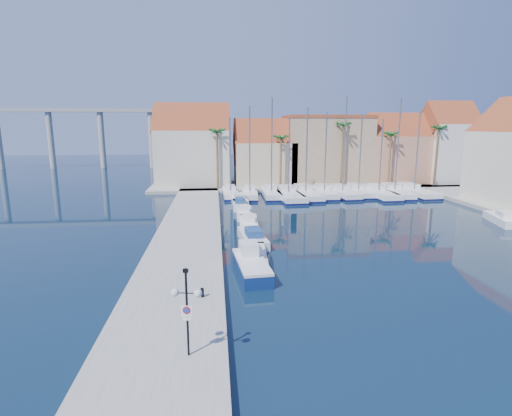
{
  "coord_description": "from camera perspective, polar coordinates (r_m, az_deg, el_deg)",
  "views": [
    {
      "loc": [
        -6.4,
        -20.79,
        10.16
      ],
      "look_at": [
        -2.83,
        13.92,
        3.0
      ],
      "focal_mm": 28.0,
      "sensor_mm": 36.0,
      "label": 1
    }
  ],
  "objects": [
    {
      "name": "palm_4",
      "position": [
        72.58,
        24.63,
        10.08
      ],
      "size": [
        2.6,
        2.6,
        10.65
      ],
      "color": "brown",
      "rests_on": "shore_north"
    },
    {
      "name": "motorboat_west_0",
      "position": [
        30.4,
        -0.27,
        -6.92
      ],
      "size": [
        2.17,
        5.79,
        1.4
      ],
      "rotation": [
        0.0,
        0.0,
        -0.06
      ],
      "color": "white",
      "rests_on": "ground"
    },
    {
      "name": "viaduct",
      "position": [
        107.86,
        -23.94,
        10.67
      ],
      "size": [
        48.0,
        2.2,
        14.45
      ],
      "color": "#9E9E99",
      "rests_on": "ground"
    },
    {
      "name": "ground",
      "position": [
        24.01,
        10.46,
        -13.65
      ],
      "size": [
        260.0,
        260.0,
        0.0
      ],
      "primitive_type": "plane",
      "color": "black",
      "rests_on": "ground"
    },
    {
      "name": "motorboat_west_4",
      "position": [
        50.3,
        -2.37,
        0.52
      ],
      "size": [
        1.74,
        5.16,
        1.4
      ],
      "rotation": [
        0.0,
        0.0,
        -0.02
      ],
      "color": "white",
      "rests_on": "ground"
    },
    {
      "name": "motorboat_west_2",
      "position": [
        40.8,
        -1.06,
        -2.09
      ],
      "size": [
        2.12,
        5.63,
        1.4
      ],
      "rotation": [
        0.0,
        0.0,
        -0.06
      ],
      "color": "white",
      "rests_on": "ground"
    },
    {
      "name": "motorboat_east_1",
      "position": [
        49.9,
        31.8,
        -1.32
      ],
      "size": [
        3.17,
        5.93,
        1.4
      ],
      "rotation": [
        0.0,
        0.0,
        -0.25
      ],
      "color": "white",
      "rests_on": "ground"
    },
    {
      "name": "palm_0",
      "position": [
        62.8,
        -5.6,
        10.55
      ],
      "size": [
        2.6,
        2.6,
        10.15
      ],
      "color": "brown",
      "rests_on": "shore_north"
    },
    {
      "name": "sailboat_9",
      "position": [
        63.35,
        19.01,
        2.27
      ],
      "size": [
        3.8,
        11.06,
        14.11
      ],
      "rotation": [
        0.0,
        0.0,
        -0.09
      ],
      "color": "white",
      "rests_on": "ground"
    },
    {
      "name": "quay_west",
      "position": [
        35.79,
        -9.84,
        -4.66
      ],
      "size": [
        6.0,
        77.0,
        0.5
      ],
      "primitive_type": "cube",
      "color": "gray",
      "rests_on": "ground"
    },
    {
      "name": "palm_1",
      "position": [
        63.68,
        3.58,
        9.75
      ],
      "size": [
        2.6,
        2.6,
        9.15
      ],
      "color": "brown",
      "rests_on": "shore_north"
    },
    {
      "name": "sailboat_8",
      "position": [
        61.73,
        16.89,
        2.14
      ],
      "size": [
        3.15,
        11.19,
        11.26
      ],
      "rotation": [
        0.0,
        0.0,
        0.02
      ],
      "color": "white",
      "rests_on": "ground"
    },
    {
      "name": "sailboat_7",
      "position": [
        61.83,
        14.24,
        2.33
      ],
      "size": [
        2.65,
        9.17,
        11.88
      ],
      "rotation": [
        0.0,
        0.0,
        0.03
      ],
      "color": "white",
      "rests_on": "ground"
    },
    {
      "name": "building_3",
      "position": [
        74.83,
        19.13,
        7.67
      ],
      "size": [
        10.3,
        8.0,
        12.0
      ],
      "color": "tan",
      "rests_on": "shore_north"
    },
    {
      "name": "building_4",
      "position": [
        78.12,
        25.55,
        8.13
      ],
      "size": [
        8.3,
        8.0,
        14.0
      ],
      "color": "white",
      "rests_on": "shore_north"
    },
    {
      "name": "shore_north",
      "position": [
        71.41,
        7.48,
        3.52
      ],
      "size": [
        54.0,
        16.0,
        0.5
      ],
      "primitive_type": "cube",
      "color": "gray",
      "rests_on": "ground"
    },
    {
      "name": "motorboat_west_3",
      "position": [
        45.48,
        -1.66,
        -0.66
      ],
      "size": [
        2.0,
        5.27,
        1.4
      ],
      "rotation": [
        0.0,
        0.0,
        -0.07
      ],
      "color": "white",
      "rests_on": "ground"
    },
    {
      "name": "building_2",
      "position": [
        71.58,
        9.97,
        8.3
      ],
      "size": [
        14.2,
        10.2,
        11.5
      ],
      "color": "tan",
      "rests_on": "shore_north"
    },
    {
      "name": "sailboat_1",
      "position": [
        58.11,
        -0.89,
        2.15
      ],
      "size": [
        2.91,
        8.56,
        12.91
      ],
      "rotation": [
        0.0,
        0.0,
        -0.08
      ],
      "color": "white",
      "rests_on": "ground"
    },
    {
      "name": "sailboat_0",
      "position": [
        58.59,
        -3.69,
        2.18
      ],
      "size": [
        2.33,
        8.19,
        11.4
      ],
      "rotation": [
        0.0,
        0.0,
        0.02
      ],
      "color": "white",
      "rests_on": "ground"
    },
    {
      "name": "sailboat_3",
      "position": [
        57.75,
        4.5,
        1.98
      ],
      "size": [
        3.65,
        12.04,
        11.45
      ],
      "rotation": [
        0.0,
        0.0,
        0.04
      ],
      "color": "white",
      "rests_on": "ground"
    },
    {
      "name": "sailboat_2",
      "position": [
        58.5,
        2.15,
        2.2
      ],
      "size": [
        2.66,
        9.24,
        14.1
      ],
      "rotation": [
        0.0,
        0.0,
        -0.03
      ],
      "color": "white",
      "rests_on": "ground"
    },
    {
      "name": "motorboat_west_5",
      "position": [
        53.78,
        -2.43,
        1.24
      ],
      "size": [
        2.19,
        6.18,
        1.4
      ],
      "rotation": [
        0.0,
        0.0,
        0.04
      ],
      "color": "white",
      "rests_on": "ground"
    },
    {
      "name": "sailboat_10",
      "position": [
        64.92,
        21.35,
        2.3
      ],
      "size": [
        3.59,
        11.44,
        12.39
      ],
      "rotation": [
        0.0,
        0.0,
        0.05
      ],
      "color": "white",
      "rests_on": "ground"
    },
    {
      "name": "building_1",
      "position": [
        68.48,
        1.2,
        7.52
      ],
      "size": [
        10.3,
        8.0,
        11.0
      ],
      "color": "beige",
      "rests_on": "shore_north"
    },
    {
      "name": "sailboat_6",
      "position": [
        60.41,
        12.06,
        2.25
      ],
      "size": [
        3.34,
        9.76,
        14.27
      ],
      "rotation": [
        0.0,
        0.0,
        0.08
      ],
      "color": "white",
      "rests_on": "ground"
    },
    {
      "name": "lamp_post",
      "position": [
        17.33,
        -9.88,
        -12.7
      ],
      "size": [
        1.32,
        0.54,
        3.93
      ],
      "rotation": [
        0.0,
        0.0,
        -0.19
      ],
      "color": "black",
      "rests_on": "quay_west"
    },
    {
      "name": "sailboat_4",
      "position": [
        59.12,
        6.95,
        2.17
      ],
      "size": [
        3.24,
        11.55,
        12.74
      ],
      "rotation": [
        0.0,
        0.0,
        0.02
      ],
      "color": "white",
      "rests_on": "ground"
    },
    {
      "name": "fishing_boat",
      "position": [
        28.22,
        -0.72,
        -8.06
      ],
      "size": [
        2.4,
        5.9,
        2.01
      ],
      "rotation": [
        0.0,
        0.0,
        0.09
      ],
      "color": "navy",
      "rests_on": "ground"
    },
    {
      "name": "sailboat_5",
      "position": [
        60.08,
        9.61,
        2.26
      ],
      "size": [
        3.01,
        9.83,
        12.12
      ],
      "rotation": [
        0.0,
        0.0,
        -0.05
      ],
      "color": "white",
      "rests_on": "ground"
    },
    {
      "name": "building_0",
      "position": [
        67.99,
        -8.99,
        8.39
      ],
      "size": [
        12.3,
        9.0,
        13.5
      ],
      "color": "beige",
      "rests_on": "shore_north"
    },
    {
      "name": "bollard",
      "position": [
        23.68,
        -7.69,
        -11.89
      ],
      "size": [
        0.21,
        0.21,
        0.53
      ],
      "primitive_type": "cylinder",
      "color": "black",
      "rests_on": "quay_west"
    },
    {
      "name": "motorboat_west_1",
      "position": [
        35.41,
        -0.46,
        -4.22
      ],
      "size": [
        2.39,
        6.07,
        1.4
      ],
      "rotation": [
        0.0,
        0.0,
        0.08
      ],
      "color": "white",
      "rests_on": "ground"
    },
    {
      "name": "palm_3",
      "position": [
        68.93,
        18.74,
        9.7
      ],
      "size": [
        2.6,
        2.6,
        9.65
      ],
      "color": "brown",
      "rests_on": "shore_north"
    },
    {
      "name": "palm_2",
      "position": [
        66.02,
        12.37,
        11.21
      ],
      "size": [
        2.6,
        2.6,
        11.15
      ],
      "color": "brown",
      "rests_on": "shore_north"
    }
  ]
}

